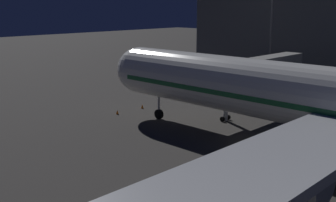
% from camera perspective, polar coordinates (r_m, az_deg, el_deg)
% --- Properties ---
extents(ground_plane, '(320.00, 320.00, 0.00)m').
position_cam_1_polar(ground_plane, '(43.53, 12.71, -6.00)').
color(ground_plane, '#383533').
extents(jet_bridge, '(19.37, 3.40, 7.32)m').
position_cam_1_polar(jet_bridge, '(55.25, 11.38, 4.26)').
color(jet_bridge, '#9E9E99').
rests_on(jet_bridge, ground_plane).
extents(apron_floodlight_mast, '(2.90, 0.50, 16.16)m').
position_cam_1_polar(apron_floodlight_mast, '(70.78, 13.89, 9.03)').
color(apron_floodlight_mast, '#59595E').
rests_on(apron_floodlight_mast, ground_plane).
extents(traffic_cone_nose_port, '(0.36, 0.36, 0.55)m').
position_cam_1_polar(traffic_cone_nose_port, '(57.65, -3.53, -0.73)').
color(traffic_cone_nose_port, orange).
rests_on(traffic_cone_nose_port, ground_plane).
extents(traffic_cone_nose_starboard, '(0.36, 0.36, 0.55)m').
position_cam_1_polar(traffic_cone_nose_starboard, '(54.88, -6.93, -1.51)').
color(traffic_cone_nose_starboard, orange).
rests_on(traffic_cone_nose_starboard, ground_plane).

